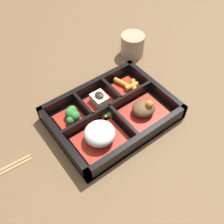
% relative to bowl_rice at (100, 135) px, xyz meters
% --- Properties ---
extents(ground_plane, '(3.00, 3.00, 0.00)m').
position_rel_bowl_rice_xyz_m(ground_plane, '(-0.07, -0.04, -0.03)').
color(ground_plane, brown).
extents(bento_base, '(0.31, 0.23, 0.01)m').
position_rel_bowl_rice_xyz_m(bento_base, '(-0.07, -0.04, -0.03)').
color(bento_base, black).
rests_on(bento_base, ground_plane).
extents(bento_rim, '(0.31, 0.23, 0.04)m').
position_rel_bowl_rice_xyz_m(bento_rim, '(-0.07, -0.05, -0.01)').
color(bento_rim, black).
rests_on(bento_rim, ground_plane).
extents(bowl_stew, '(0.12, 0.09, 0.05)m').
position_rel_bowl_rice_xyz_m(bowl_stew, '(-0.14, 0.00, -0.01)').
color(bowl_stew, maroon).
rests_on(bowl_stew, bento_base).
extents(bowl_rice, '(0.12, 0.09, 0.05)m').
position_rel_bowl_rice_xyz_m(bowl_rice, '(0.00, 0.00, 0.00)').
color(bowl_rice, maroon).
rests_on(bowl_rice, bento_base).
extents(bowl_carrots, '(0.08, 0.08, 0.02)m').
position_rel_bowl_rice_xyz_m(bowl_carrots, '(-0.16, -0.10, -0.02)').
color(bowl_carrots, maroon).
rests_on(bowl_carrots, bento_base).
extents(bowl_tofu, '(0.07, 0.07, 0.04)m').
position_rel_bowl_rice_xyz_m(bowl_tofu, '(-0.07, -0.10, -0.01)').
color(bowl_tofu, maroon).
rests_on(bowl_tofu, bento_base).
extents(bowl_greens, '(0.07, 0.07, 0.03)m').
position_rel_bowl_rice_xyz_m(bowl_greens, '(0.02, -0.10, -0.01)').
color(bowl_greens, maroon).
rests_on(bowl_greens, bento_base).
extents(bowl_pickles, '(0.04, 0.04, 0.01)m').
position_rel_bowl_rice_xyz_m(bowl_pickles, '(-0.06, -0.05, -0.02)').
color(bowl_pickles, maroon).
rests_on(bowl_pickles, bento_base).
extents(tea_cup, '(0.07, 0.07, 0.07)m').
position_rel_bowl_rice_xyz_m(tea_cup, '(-0.28, -0.22, 0.00)').
color(tea_cup, gray).
rests_on(tea_cup, ground_plane).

